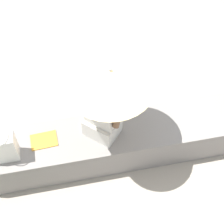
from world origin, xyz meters
The scene contains 6 objects.
ground_plane centered at (0.00, 0.00, 0.00)m, with size 14.00×14.00×0.00m, color #9E9384.
stone_bench centered at (0.00, 0.00, 0.23)m, with size 3.06×0.57×0.46m, color gray.
person_seated centered at (-0.21, 0.02, 0.85)m, with size 0.48×0.46×0.90m.
parasol centered at (-0.13, -0.03, 1.38)m, with size 0.83×0.83×1.04m.
handbag_black centered at (-1.24, -0.08, 0.64)m, with size 0.28×0.21×0.37m.
magazine centered at (-0.84, 0.03, 0.47)m, with size 0.28×0.20×0.01m, color gold.
Camera 1 is at (-0.50, -2.01, 3.58)m, focal length 54.89 mm.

